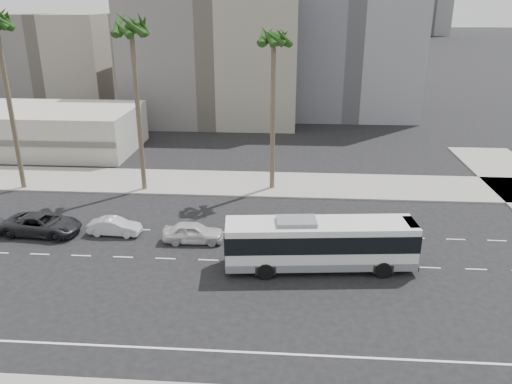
# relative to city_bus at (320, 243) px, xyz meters

# --- Properties ---
(ground) EXTENTS (700.00, 700.00, 0.00)m
(ground) POSITION_rel_city_bus_xyz_m (-1.55, 0.52, -1.88)
(ground) COLOR black
(ground) RESTS_ON ground
(sidewalk_north) EXTENTS (120.00, 7.00, 0.15)m
(sidewalk_north) POSITION_rel_city_bus_xyz_m (-1.55, 16.02, -1.80)
(sidewalk_north) COLOR gray
(sidewalk_north) RESTS_ON ground
(commercial_low) EXTENTS (22.00, 12.16, 5.00)m
(commercial_low) POSITION_rel_city_bus_xyz_m (-31.55, 26.51, 0.62)
(commercial_low) COLOR #AEACA1
(commercial_low) RESTS_ON ground
(midrise_beige_west) EXTENTS (24.00, 18.00, 18.00)m
(midrise_beige_west) POSITION_rel_city_bus_xyz_m (-13.55, 45.52, 7.12)
(midrise_beige_west) COLOR slate
(midrise_beige_west) RESTS_ON ground
(midrise_gray_center) EXTENTS (20.00, 20.00, 26.00)m
(midrise_gray_center) POSITION_rel_city_bus_xyz_m (6.45, 52.52, 11.12)
(midrise_gray_center) COLOR slate
(midrise_gray_center) RESTS_ON ground
(midrise_beige_far) EXTENTS (18.00, 16.00, 15.00)m
(midrise_beige_far) POSITION_rel_city_bus_xyz_m (-39.55, 50.52, 5.62)
(midrise_beige_far) COLOR slate
(midrise_beige_far) RESTS_ON ground
(city_bus) EXTENTS (12.63, 3.96, 3.57)m
(city_bus) POSITION_rel_city_bus_xyz_m (0.00, 0.00, 0.00)
(city_bus) COLOR silver
(city_bus) RESTS_ON ground
(car_a) EXTENTS (1.95, 4.51, 1.52)m
(car_a) POSITION_rel_city_bus_xyz_m (-9.08, 3.28, -1.12)
(car_a) COLOR silver
(car_a) RESTS_ON ground
(car_b) EXTENTS (1.54, 4.00, 1.30)m
(car_b) POSITION_rel_city_bus_xyz_m (-15.31, 4.09, -1.22)
(car_b) COLOR silver
(car_b) RESTS_ON ground
(car_c) EXTENTS (3.08, 5.99, 1.62)m
(car_c) POSITION_rel_city_bus_xyz_m (-20.81, 3.76, -1.07)
(car_c) COLOR black
(car_c) RESTS_ON ground
(palm_near) EXTENTS (4.42, 4.42, 14.91)m
(palm_near) POSITION_rel_city_bus_xyz_m (-3.76, 14.95, 11.63)
(palm_near) COLOR brown
(palm_near) RESTS_ON ground
(palm_mid) EXTENTS (5.14, 5.14, 15.87)m
(palm_mid) POSITION_rel_city_bus_xyz_m (-15.77, 13.78, 12.41)
(palm_mid) COLOR brown
(palm_mid) RESTS_ON ground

